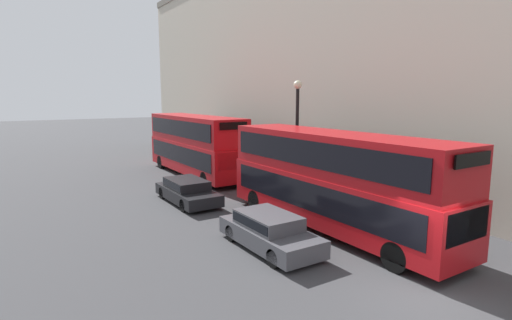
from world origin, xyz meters
TOP-DOWN VIEW (x-y plane):
  - ground_plane at (0.00, 0.00)m, footprint 200.00×200.00m
  - bus_leading at (1.60, 5.45)m, footprint 2.59×11.49m
  - bus_second_in_queue at (1.60, 19.33)m, footprint 2.59×11.21m
  - car_dark_sedan at (-1.80, 5.11)m, footprint 1.83×4.47m
  - car_hatchback at (-1.80, 12.74)m, footprint 1.89×4.71m
  - street_lamp at (3.46, 10.21)m, footprint 0.44×0.44m

SIDE VIEW (x-z plane):
  - ground_plane at x=0.00m, z-range 0.00..0.00m
  - car_hatchback at x=-1.80m, z-range 0.05..1.29m
  - car_dark_sedan at x=-1.80m, z-range 0.04..1.36m
  - bus_leading at x=1.60m, z-range 0.22..4.30m
  - bus_second_in_queue at x=1.60m, z-range 0.22..4.42m
  - street_lamp at x=3.46m, z-range 0.76..7.11m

